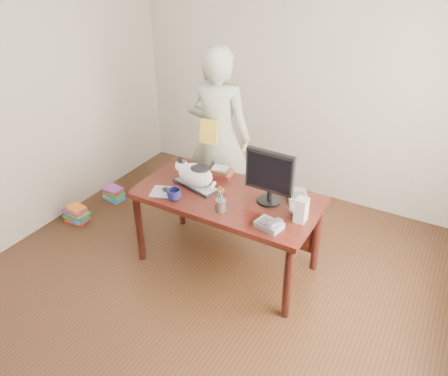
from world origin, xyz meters
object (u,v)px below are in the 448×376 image
speaker (301,210)px  book_pile_b (114,193)px  cat (194,174)px  baseball (294,209)px  person (218,137)px  keyboard (196,185)px  book_pile_a (77,214)px  mouse (167,189)px  monitor (270,175)px  phone (270,224)px  coffee_mug (174,195)px  pen_cup (221,204)px  calculator (297,196)px  desk (231,205)px  book_stack (221,172)px

speaker → book_pile_b: size_ratio=0.78×
cat → speaker: size_ratio=2.17×
speaker → baseball: (-0.09, 0.07, -0.06)m
cat → person: size_ratio=0.23×
keyboard → book_pile_a: bearing=-158.5°
speaker → mouse: bearing=-171.5°
monitor → phone: (0.16, -0.33, -0.24)m
monitor → coffee_mug: size_ratio=3.87×
keyboard → pen_cup: 0.45m
pen_cup → book_pile_b: bearing=162.1°
pen_cup → calculator: (0.48, 0.47, -0.03)m
cat → phone: cat is taller
desk → book_pile_a: bearing=-171.0°
keyboard → baseball: (0.92, 0.03, 0.02)m
baseball → book_stack: bearing=162.4°
book_pile_a → person: bearing=35.3°
desk → baseball: 0.63m
monitor → book_pile_a: (-2.11, -0.27, -0.93)m
person → calculator: bearing=146.4°
keyboard → mouse: bearing=-116.3°
coffee_mug → person: person is taller
phone → person: size_ratio=0.12×
desk → coffee_mug: 0.54m
baseball → person: person is taller
keyboard → coffee_mug: bearing=-84.5°
cat → book_stack: (0.11, 0.29, -0.09)m
speaker → calculator: speaker is taller
baseball → book_pile_a: size_ratio=0.27×
keyboard → mouse: 0.26m
book_pile_b → book_pile_a: bearing=-93.1°
cat → pen_cup: size_ratio=1.94×
cat → baseball: 0.94m
phone → person: bearing=147.7°
mouse → calculator: size_ratio=0.44×
desk → baseball: bearing=-4.8°
desk → cat: cat is taller
person → book_pile_a: (-1.26, -0.89, -0.84)m
desk → baseball: size_ratio=22.03×
cat → baseball: size_ratio=5.98×
monitor → phone: 0.43m
pen_cup → phone: pen_cup is taller
book_stack → book_pile_b: book_stack is taller
keyboard → pen_cup: pen_cup is taller
phone → book_stack: bearing=154.6°
desk → monitor: monitor is taller
baseball → book_pile_a: baseball is taller
coffee_mug → book_stack: 0.58m
calculator → book_pile_a: 2.45m
monitor → baseball: bearing=-8.7°
mouse → person: (-0.00, 0.90, 0.15)m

